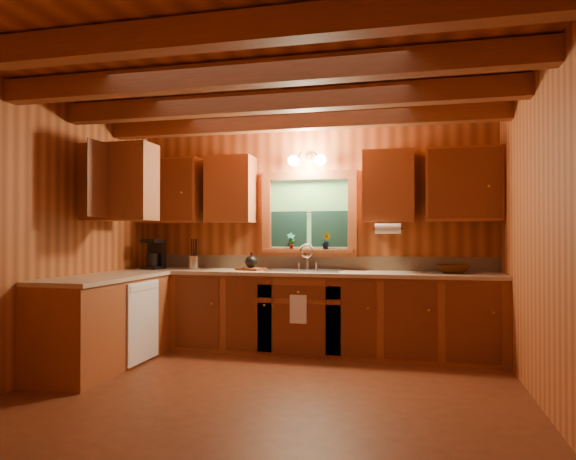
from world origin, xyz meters
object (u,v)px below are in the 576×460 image
(coffee_maker, at_px, (155,254))
(cutting_board, at_px, (251,269))
(sink, at_px, (305,275))
(wicker_basket, at_px, (453,269))

(coffee_maker, xyz_separation_m, cutting_board, (1.19, 0.04, -0.16))
(sink, bearing_deg, wicker_basket, 1.39)
(sink, xyz_separation_m, cutting_board, (-0.62, -0.01, 0.06))
(cutting_board, bearing_deg, coffee_maker, -159.68)
(coffee_maker, bearing_deg, cutting_board, 9.13)
(sink, height_order, wicker_basket, sink)
(coffee_maker, height_order, cutting_board, coffee_maker)
(cutting_board, distance_m, wicker_basket, 2.21)
(sink, height_order, coffee_maker, coffee_maker)
(cutting_board, xyz_separation_m, wicker_basket, (2.21, 0.05, 0.03))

